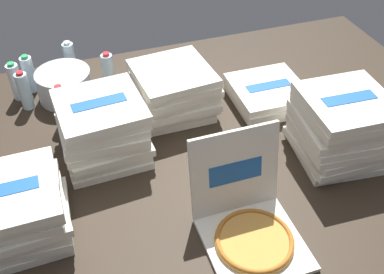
% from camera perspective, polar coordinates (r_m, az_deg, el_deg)
% --- Properties ---
extents(ground_plane, '(3.20, 2.40, 0.02)m').
position_cam_1_polar(ground_plane, '(2.18, 0.08, -4.78)').
color(ground_plane, '#2D2319').
extents(open_pizza_box, '(0.39, 0.47, 0.40)m').
position_cam_1_polar(open_pizza_box, '(1.90, 7.07, -10.49)').
color(open_pizza_box, silver).
rests_on(open_pizza_box, ground_plane).
extents(pizza_stack_right_mid, '(0.42, 0.43, 0.30)m').
position_cam_1_polar(pizza_stack_right_mid, '(2.23, -11.09, 1.06)').
color(pizza_stack_right_mid, silver).
rests_on(pizza_stack_right_mid, ground_plane).
extents(pizza_stack_right_near, '(0.42, 0.42, 0.27)m').
position_cam_1_polar(pizza_stack_right_near, '(1.98, -21.25, -8.53)').
color(pizza_stack_right_near, silver).
rests_on(pizza_stack_right_near, ground_plane).
extents(pizza_stack_center_far, '(0.41, 0.41, 0.12)m').
position_cam_1_polar(pizza_stack_center_far, '(2.61, 9.48, 5.26)').
color(pizza_stack_center_far, silver).
rests_on(pizza_stack_center_far, ground_plane).
extents(pizza_stack_left_near, '(0.44, 0.44, 0.26)m').
position_cam_1_polar(pizza_stack_left_near, '(2.48, -2.27, 5.88)').
color(pizza_stack_left_near, silver).
rests_on(pizza_stack_left_near, ground_plane).
extents(pizza_stack_left_mid, '(0.44, 0.44, 0.34)m').
position_cam_1_polar(pizza_stack_left_mid, '(2.28, 18.09, 1.17)').
color(pizza_stack_left_mid, silver).
rests_on(pizza_stack_left_mid, ground_plane).
extents(ice_bucket, '(0.31, 0.31, 0.17)m').
position_cam_1_polar(ice_bucket, '(2.70, -15.56, 6.27)').
color(ice_bucket, '#B7BABF').
rests_on(ice_bucket, ground_plane).
extents(water_bottle_0, '(0.07, 0.07, 0.23)m').
position_cam_1_polar(water_bottle_0, '(2.80, -19.59, 7.39)').
color(water_bottle_0, silver).
rests_on(water_bottle_0, ground_plane).
extents(water_bottle_1, '(0.07, 0.07, 0.23)m').
position_cam_1_polar(water_bottle_1, '(2.50, -15.87, 3.83)').
color(water_bottle_1, silver).
rests_on(water_bottle_1, ground_plane).
extents(water_bottle_2, '(0.07, 0.07, 0.23)m').
position_cam_1_polar(water_bottle_2, '(2.87, -14.92, 9.27)').
color(water_bottle_2, silver).
rests_on(water_bottle_2, ground_plane).
extents(water_bottle_3, '(0.07, 0.07, 0.23)m').
position_cam_1_polar(water_bottle_3, '(2.71, -10.37, 8.05)').
color(water_bottle_3, silver).
rests_on(water_bottle_3, ground_plane).
extents(water_bottle_4, '(0.07, 0.07, 0.23)m').
position_cam_1_polar(water_bottle_4, '(2.76, -21.07, 6.45)').
color(water_bottle_4, white).
rests_on(water_bottle_4, ground_plane).
extents(water_bottle_5, '(0.07, 0.07, 0.23)m').
position_cam_1_polar(water_bottle_5, '(2.67, -20.12, 5.43)').
color(water_bottle_5, silver).
rests_on(water_bottle_5, ground_plane).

